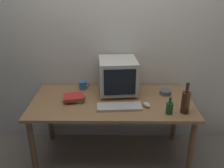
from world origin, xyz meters
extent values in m
plane|color=gray|center=(0.00, 0.00, 0.00)|extent=(6.00, 6.00, 0.00)
cube|color=silver|center=(0.00, 0.44, 1.25)|extent=(4.00, 0.08, 2.50)
cube|color=#9E7047|center=(0.00, 0.00, 0.69)|extent=(1.61, 0.77, 0.03)
cylinder|color=brown|center=(-0.74, -0.32, 0.34)|extent=(0.06, 0.06, 0.68)
cylinder|color=brown|center=(0.74, -0.32, 0.34)|extent=(0.06, 0.06, 0.68)
cylinder|color=brown|center=(-0.74, 0.32, 0.34)|extent=(0.06, 0.06, 0.68)
cylinder|color=brown|center=(0.74, 0.32, 0.34)|extent=(0.06, 0.06, 0.68)
cube|color=beige|center=(0.06, 0.19, 0.72)|extent=(0.30, 0.26, 0.03)
cube|color=beige|center=(0.06, 0.19, 0.91)|extent=(0.41, 0.41, 0.34)
cube|color=black|center=(0.08, -0.01, 0.91)|extent=(0.31, 0.04, 0.27)
cube|color=beige|center=(0.07, -0.15, 0.72)|extent=(0.43, 0.18, 0.02)
ellipsoid|color=beige|center=(0.33, -0.12, 0.72)|extent=(0.09, 0.12, 0.04)
cylinder|color=#472314|center=(0.66, -0.23, 0.81)|extent=(0.08, 0.08, 0.20)
cylinder|color=#472314|center=(0.66, -0.23, 0.95)|extent=(0.03, 0.03, 0.07)
sphere|color=#262626|center=(0.66, -0.23, 0.99)|extent=(0.03, 0.03, 0.03)
cylinder|color=#1E4C23|center=(0.52, -0.25, 0.76)|extent=(0.06, 0.06, 0.11)
cylinder|color=#1E4C23|center=(0.52, -0.25, 0.83)|extent=(0.02, 0.02, 0.04)
sphere|color=#262626|center=(0.52, -0.25, 0.86)|extent=(0.03, 0.03, 0.03)
cube|color=#33894C|center=(-0.37, -0.01, 0.72)|extent=(0.21, 0.15, 0.02)
cube|color=red|center=(-0.38, -0.01, 0.75)|extent=(0.23, 0.20, 0.03)
cylinder|color=#3370B2|center=(-0.33, 0.27, 0.75)|extent=(0.08, 0.08, 0.09)
torus|color=#3370B2|center=(-0.27, 0.27, 0.76)|extent=(0.06, 0.01, 0.06)
cylinder|color=#595B66|center=(0.56, 0.15, 0.73)|extent=(0.12, 0.12, 0.04)
camera|label=1|loc=(0.02, -2.18, 1.84)|focal=39.22mm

